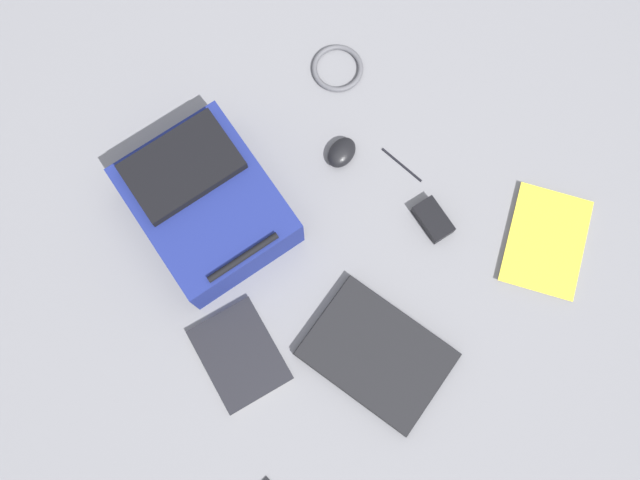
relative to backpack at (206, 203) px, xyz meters
The scene contains 9 objects.
ground_plane 0.35m from the backpack, 136.84° to the left, with size 3.62×3.62×0.00m, color slate.
backpack is the anchor object (origin of this frame).
laptop 0.58m from the backpack, 107.22° to the left, with size 0.36×0.41×0.03m.
book_manual 0.89m from the backpack, 142.66° to the left, with size 0.34×0.33×0.02m.
book_red 0.39m from the backpack, 71.36° to the left, with size 0.19×0.24×0.02m.
computer_mouse 0.39m from the backpack, behind, with size 0.07×0.09×0.04m, color black.
cable_coil 0.54m from the backpack, 161.38° to the right, with size 0.14×0.14×0.01m, color #4C4C51.
power_brick 0.59m from the backpack, 145.41° to the left, with size 0.06×0.11×0.03m, color black.
pen_black 0.53m from the backpack, 162.36° to the left, with size 0.01×0.01×0.14m, color black.
Camera 1 is at (0.26, 0.33, 1.74)m, focal length 38.12 mm.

